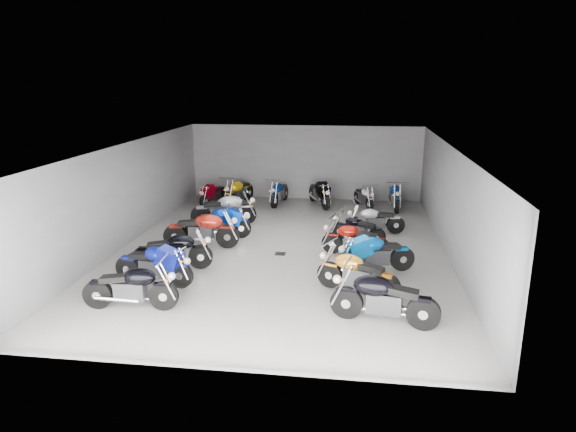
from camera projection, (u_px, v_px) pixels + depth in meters
name	position (u px, v px, depth m)	size (l,w,h in m)	color
ground	(283.00, 249.00, 16.05)	(14.00, 14.00, 0.00)	gray
wall_back	(305.00, 163.00, 22.33)	(10.00, 0.10, 3.20)	gray
wall_left	(127.00, 194.00, 16.27)	(0.10, 14.00, 3.20)	gray
wall_right	(451.00, 204.00, 15.00)	(0.10, 14.00, 3.20)	gray
ceiling	(282.00, 146.00, 15.21)	(10.00, 14.00, 0.04)	black
drain_grate	(280.00, 254.00, 15.57)	(0.32, 0.32, 0.01)	black
motorcycle_left_a	(131.00, 287.00, 11.74)	(2.23, 0.48, 0.98)	black
motorcycle_left_b	(154.00, 265.00, 13.15)	(2.21, 0.60, 0.98)	black
motorcycle_left_c	(173.00, 251.00, 14.19)	(2.20, 0.67, 0.98)	black
motorcycle_left_d	(202.00, 230.00, 16.02)	(2.40, 0.52, 1.05)	black
motorcycle_left_e	(219.00, 223.00, 16.91)	(2.16, 0.74, 0.97)	black
motorcycle_left_f	(224.00, 210.00, 18.52)	(2.32, 0.80, 1.04)	black
motorcycle_right_a	(383.00, 299.00, 11.04)	(2.37, 0.67, 1.05)	black
motorcycle_right_b	(357.00, 273.00, 12.61)	(2.07, 1.03, 0.97)	black
motorcycle_right_c	(375.00, 254.00, 13.94)	(2.15, 0.92, 0.98)	black
motorcycle_right_d	(355.00, 240.00, 15.27)	(2.07, 0.67, 0.92)	black
motorcycle_right_e	(358.00, 229.00, 16.62)	(1.76, 0.81, 0.81)	black
motorcycle_right_f	(375.00, 220.00, 17.43)	(2.01, 0.56, 0.89)	black
motorcycle_back_a	(214.00, 194.00, 21.47)	(0.78, 1.87, 0.85)	black
motorcycle_back_b	(239.00, 192.00, 21.47)	(0.76, 2.28, 1.02)	black
motorcycle_back_c	(279.00, 193.00, 21.53)	(0.51, 2.12, 0.93)	black
motorcycle_back_d	(320.00, 193.00, 21.30)	(1.04, 2.13, 0.99)	black
motorcycle_back_e	(364.00, 197.00, 21.00)	(0.80, 1.84, 0.84)	black
motorcycle_back_f	(395.00, 196.00, 20.77)	(0.47, 2.27, 1.00)	black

